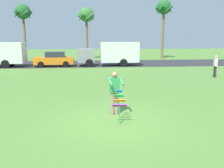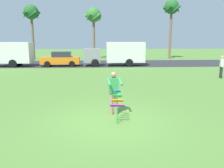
{
  "view_description": "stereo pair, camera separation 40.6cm",
  "coord_description": "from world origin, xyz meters",
  "px_view_note": "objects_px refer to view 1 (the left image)",
  "views": [
    {
      "loc": [
        -0.85,
        -7.98,
        3.0
      ],
      "look_at": [
        0.13,
        1.69,
        1.05
      ],
      "focal_mm": 36.41,
      "sensor_mm": 36.0,
      "label": 1
    },
    {
      "loc": [
        -0.45,
        -8.01,
        3.0
      ],
      "look_at": [
        0.13,
        1.69,
        1.05
      ],
      "focal_mm": 36.41,
      "sensor_mm": 36.0,
      "label": 2
    }
  ],
  "objects_px": {
    "parked_car_orange": "(54,59)",
    "palm_tree_right_near": "(86,17)",
    "parked_truck_grey_van": "(112,53)",
    "kite_held": "(120,102)",
    "person_kite_flyer": "(115,92)",
    "palm_tree_centre_far": "(164,10)",
    "palm_tree_left_near": "(23,14)",
    "person_walker_near": "(215,66)"
  },
  "relations": [
    {
      "from": "person_walker_near",
      "to": "kite_held",
      "type": "bearing_deg",
      "value": -134.38
    },
    {
      "from": "parked_car_orange",
      "to": "palm_tree_right_near",
      "type": "bearing_deg",
      "value": 68.7
    },
    {
      "from": "palm_tree_centre_far",
      "to": "palm_tree_left_near",
      "type": "bearing_deg",
      "value": 177.6
    },
    {
      "from": "kite_held",
      "to": "parked_car_orange",
      "type": "height_order",
      "value": "parked_car_orange"
    },
    {
      "from": "parked_truck_grey_van",
      "to": "palm_tree_centre_far",
      "type": "distance_m",
      "value": 13.42
    },
    {
      "from": "kite_held",
      "to": "parked_truck_grey_van",
      "type": "distance_m",
      "value": 17.67
    },
    {
      "from": "palm_tree_centre_far",
      "to": "parked_car_orange",
      "type": "bearing_deg",
      "value": -150.14
    },
    {
      "from": "kite_held",
      "to": "parked_truck_grey_van",
      "type": "xyz_separation_m",
      "value": [
        1.51,
        17.6,
        0.64
      ]
    },
    {
      "from": "person_walker_near",
      "to": "palm_tree_left_near",
      "type": "bearing_deg",
      "value": 136.59
    },
    {
      "from": "kite_held",
      "to": "person_walker_near",
      "type": "xyz_separation_m",
      "value": [
        8.77,
        8.96,
        0.16
      ]
    },
    {
      "from": "person_kite_flyer",
      "to": "kite_held",
      "type": "height_order",
      "value": "person_kite_flyer"
    },
    {
      "from": "person_kite_flyer",
      "to": "parked_car_orange",
      "type": "xyz_separation_m",
      "value": [
        -4.75,
        16.75,
        -0.18
      ]
    },
    {
      "from": "parked_car_orange",
      "to": "palm_tree_left_near",
      "type": "xyz_separation_m",
      "value": [
        -5.48,
        9.41,
        5.7
      ]
    },
    {
      "from": "person_kite_flyer",
      "to": "palm_tree_left_near",
      "type": "bearing_deg",
      "value": 111.36
    },
    {
      "from": "palm_tree_right_near",
      "to": "person_walker_near",
      "type": "relative_size",
      "value": 4.32
    },
    {
      "from": "kite_held",
      "to": "person_walker_near",
      "type": "distance_m",
      "value": 12.53
    },
    {
      "from": "parked_car_orange",
      "to": "person_walker_near",
      "type": "xyz_separation_m",
      "value": [
        13.6,
        -8.64,
        0.16
      ]
    },
    {
      "from": "person_kite_flyer",
      "to": "palm_tree_centre_far",
      "type": "height_order",
      "value": "palm_tree_centre_far"
    },
    {
      "from": "parked_truck_grey_van",
      "to": "palm_tree_right_near",
      "type": "xyz_separation_m",
      "value": [
        -2.81,
        9.05,
        4.72
      ]
    },
    {
      "from": "person_walker_near",
      "to": "person_kite_flyer",
      "type": "bearing_deg",
      "value": -137.49
    },
    {
      "from": "person_kite_flyer",
      "to": "parked_car_orange",
      "type": "bearing_deg",
      "value": 105.84
    },
    {
      "from": "palm_tree_left_near",
      "to": "person_kite_flyer",
      "type": "bearing_deg",
      "value": -68.64
    },
    {
      "from": "person_kite_flyer",
      "to": "parked_truck_grey_van",
      "type": "height_order",
      "value": "parked_truck_grey_van"
    },
    {
      "from": "palm_tree_right_near",
      "to": "person_walker_near",
      "type": "distance_m",
      "value": 21.01
    },
    {
      "from": "palm_tree_centre_far",
      "to": "person_walker_near",
      "type": "xyz_separation_m",
      "value": [
        -1.31,
        -17.2,
        -6.26
      ]
    },
    {
      "from": "kite_held",
      "to": "palm_tree_left_near",
      "type": "bearing_deg",
      "value": 110.91
    },
    {
      "from": "kite_held",
      "to": "parked_truck_grey_van",
      "type": "height_order",
      "value": "parked_truck_grey_van"
    },
    {
      "from": "palm_tree_left_near",
      "to": "person_walker_near",
      "type": "height_order",
      "value": "palm_tree_left_near"
    },
    {
      "from": "palm_tree_left_near",
      "to": "person_walker_near",
      "type": "bearing_deg",
      "value": -43.41
    },
    {
      "from": "person_kite_flyer",
      "to": "parked_truck_grey_van",
      "type": "relative_size",
      "value": 0.26
    },
    {
      "from": "palm_tree_right_near",
      "to": "person_kite_flyer",
      "type": "bearing_deg",
      "value": -87.28
    },
    {
      "from": "kite_held",
      "to": "parked_truck_grey_van",
      "type": "bearing_deg",
      "value": 85.11
    },
    {
      "from": "parked_truck_grey_van",
      "to": "palm_tree_right_near",
      "type": "height_order",
      "value": "palm_tree_right_near"
    },
    {
      "from": "parked_truck_grey_van",
      "to": "person_kite_flyer",
      "type": "bearing_deg",
      "value": -95.42
    },
    {
      "from": "parked_car_orange",
      "to": "palm_tree_right_near",
      "type": "xyz_separation_m",
      "value": [
        3.53,
        9.05,
        5.35
      ]
    },
    {
      "from": "parked_car_orange",
      "to": "palm_tree_centre_far",
      "type": "bearing_deg",
      "value": 29.86
    },
    {
      "from": "person_kite_flyer",
      "to": "palm_tree_left_near",
      "type": "distance_m",
      "value": 28.63
    },
    {
      "from": "parked_truck_grey_van",
      "to": "kite_held",
      "type": "bearing_deg",
      "value": -94.89
    },
    {
      "from": "parked_car_orange",
      "to": "kite_held",
      "type": "bearing_deg",
      "value": -74.63
    },
    {
      "from": "palm_tree_right_near",
      "to": "palm_tree_centre_far",
      "type": "bearing_deg",
      "value": -2.46
    },
    {
      "from": "palm_tree_right_near",
      "to": "parked_truck_grey_van",
      "type": "bearing_deg",
      "value": -72.72
    },
    {
      "from": "person_kite_flyer",
      "to": "parked_car_orange",
      "type": "height_order",
      "value": "person_kite_flyer"
    }
  ]
}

